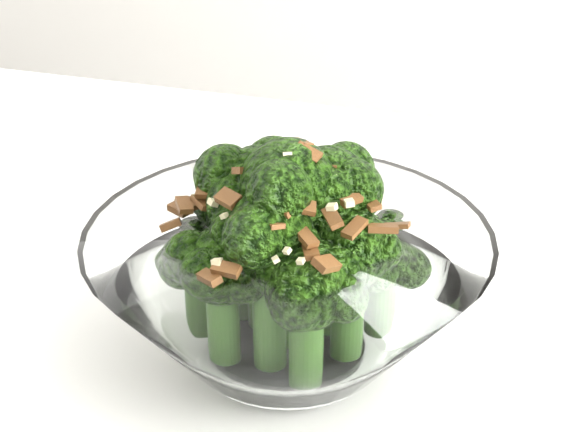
% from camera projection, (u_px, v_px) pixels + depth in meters
% --- Properties ---
extents(broccoli_dish, '(0.23, 0.23, 0.14)m').
position_uv_depth(broccoli_dish, '(288.00, 279.00, 0.50)').
color(broccoli_dish, white).
rests_on(broccoli_dish, table).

